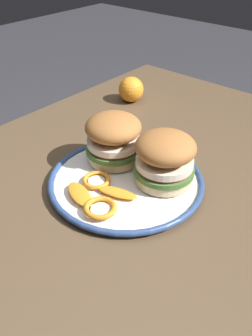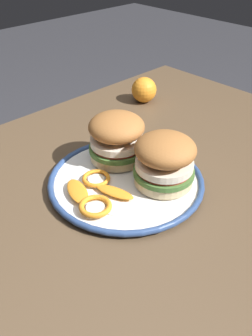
% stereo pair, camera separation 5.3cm
% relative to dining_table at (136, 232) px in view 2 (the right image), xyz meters
% --- Properties ---
extents(dining_table, '(1.17, 0.87, 0.72)m').
position_rel_dining_table_xyz_m(dining_table, '(0.00, 0.00, 0.00)').
color(dining_table, brown).
rests_on(dining_table, ground).
extents(dinner_plate, '(0.31, 0.31, 0.02)m').
position_rel_dining_table_xyz_m(dinner_plate, '(-0.01, -0.04, 0.11)').
color(dinner_plate, white).
rests_on(dinner_plate, dining_table).
extents(sandwich_half_left, '(0.12, 0.12, 0.10)m').
position_rel_dining_table_xyz_m(sandwich_half_left, '(-0.04, -0.10, 0.17)').
color(sandwich_half_left, beige).
rests_on(sandwich_half_left, dinner_plate).
extents(sandwich_half_right, '(0.14, 0.14, 0.10)m').
position_rel_dining_table_xyz_m(sandwich_half_right, '(-0.05, 0.02, 0.17)').
color(sandwich_half_right, beige).
rests_on(sandwich_half_right, dinner_plate).
extents(orange_peel_curled, '(0.08, 0.08, 0.01)m').
position_rel_dining_table_xyz_m(orange_peel_curled, '(0.10, -0.01, 0.13)').
color(orange_peel_curled, orange).
rests_on(orange_peel_curled, dinner_plate).
extents(orange_peel_strip_long, '(0.06, 0.08, 0.01)m').
position_rel_dining_table_xyz_m(orange_peel_strip_long, '(0.09, -0.06, 0.13)').
color(orange_peel_strip_long, orange).
rests_on(orange_peel_strip_long, dinner_plate).
extents(orange_peel_strip_short, '(0.05, 0.08, 0.01)m').
position_rel_dining_table_xyz_m(orange_peel_strip_short, '(0.04, -0.01, 0.13)').
color(orange_peel_strip_short, orange).
rests_on(orange_peel_strip_short, dinner_plate).
extents(orange_peel_small_curl, '(0.06, 0.06, 0.01)m').
position_rel_dining_table_xyz_m(orange_peel_small_curl, '(0.04, -0.07, 0.13)').
color(orange_peel_small_curl, orange).
rests_on(orange_peel_small_curl, dinner_plate).
extents(whole_orange, '(0.07, 0.07, 0.07)m').
position_rel_dining_table_xyz_m(whole_orange, '(-0.31, -0.28, 0.14)').
color(whole_orange, orange).
rests_on(whole_orange, dining_table).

